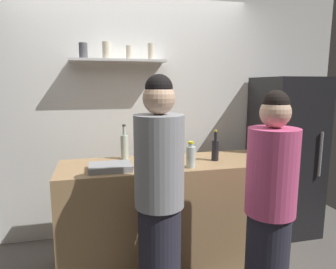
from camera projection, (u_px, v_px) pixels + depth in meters
back_wall_assembly at (131, 114)px, 3.22m from camera, size 4.80×0.32×2.60m
refrigerator at (285, 156)px, 3.29m from camera, size 0.60×0.68×1.69m
counter at (168, 212)px, 2.73m from camera, size 1.89×0.63×0.94m
baking_pan at (110, 167)px, 2.41m from camera, size 0.34×0.24×0.05m
utensil_holder at (176, 157)px, 2.60m from camera, size 0.10×0.10×0.22m
wine_bottle_dark_glass at (215, 149)px, 2.70m from camera, size 0.06×0.06×0.28m
wine_bottle_green_glass at (153, 157)px, 2.42m from camera, size 0.07×0.07×0.28m
wine_bottle_pale_glass at (124, 146)px, 2.75m from camera, size 0.07×0.07×0.32m
water_bottle_plastic at (191, 156)px, 2.47m from camera, size 0.08×0.08×0.22m
person_pink_top at (270, 209)px, 2.06m from camera, size 0.34×0.34×1.58m
person_grey_hoodie at (159, 200)px, 2.06m from camera, size 0.34×0.34×1.69m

